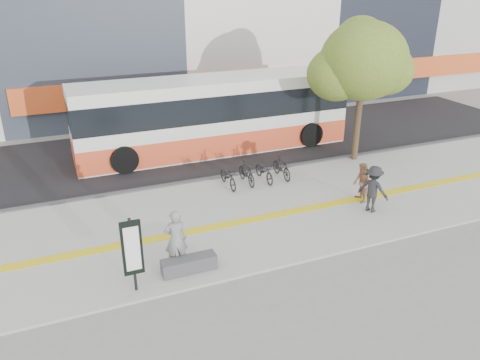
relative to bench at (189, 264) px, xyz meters
name	(u,v)px	position (x,y,z in m)	size (l,w,h in m)	color
ground	(254,237)	(2.60, 1.20, -0.30)	(120.00, 120.00, 0.00)	slate
sidewalk	(237,216)	(2.60, 2.70, -0.27)	(40.00, 7.00, 0.08)	gray
tactile_strip	(243,221)	(2.60, 2.20, -0.22)	(40.00, 0.45, 0.01)	gold
street	(180,151)	(2.60, 10.20, -0.28)	(40.00, 8.00, 0.06)	black
curb	(206,180)	(2.60, 6.20, -0.23)	(40.00, 0.25, 0.14)	#333335
bench	(189,264)	(0.00, 0.00, 0.00)	(1.60, 0.45, 0.45)	#333335
signboard	(132,249)	(-1.60, -0.31, 1.06)	(0.55, 0.10, 2.20)	black
street_tree	(362,62)	(9.78, 6.02, 4.21)	(4.40, 3.80, 6.31)	#352718
bus	(214,117)	(4.23, 9.70, 1.41)	(13.19, 3.13, 3.51)	silver
bicycle_row	(255,172)	(4.40, 5.20, 0.22)	(2.92, 1.62, 0.94)	black
seated_woman	(176,239)	(-0.26, 0.36, 0.70)	(0.67, 0.44, 1.85)	black
pedestrian_tan	(362,183)	(7.34, 2.00, 0.53)	(0.74, 0.58, 1.52)	brown
pedestrian_dark	(373,189)	(7.24, 1.18, 0.65)	(1.13, 0.65, 1.74)	black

